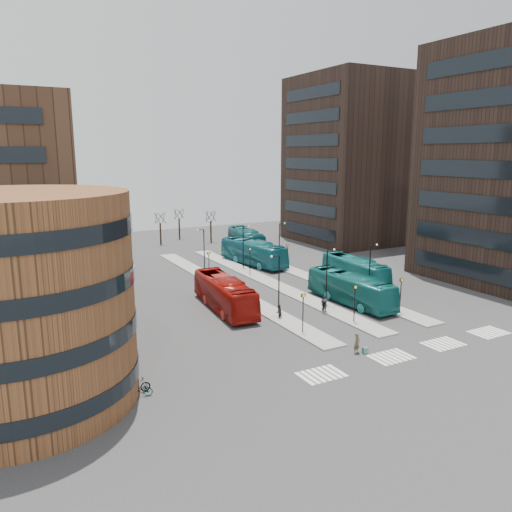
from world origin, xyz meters
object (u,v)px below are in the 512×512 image
teal_bus_c (355,270)px  red_bus (224,293)px  commuter_a (279,312)px  bicycle_far (130,376)px  bicycle_near (139,390)px  teal_bus_a (351,289)px  bicycle_mid (137,386)px  commuter_c (325,306)px  teal_bus_b (253,253)px  teal_bus_d (246,239)px  suitcase (365,351)px  commuter_b (324,304)px  traveller (357,343)px

teal_bus_c → red_bus: bearing=-168.4°
red_bus → commuter_a: size_ratio=8.20×
bicycle_far → red_bus: bearing=-67.8°
bicycle_far → bicycle_near: bearing=159.3°
bicycle_near → bicycle_far: bicycle_near is taller
teal_bus_a → bicycle_mid: bearing=-161.8°
commuter_c → red_bus: bearing=-84.4°
teal_bus_a → teal_bus_b: size_ratio=0.93×
teal_bus_b → teal_bus_c: (6.67, -15.30, -0.19)m
teal_bus_d → commuter_c: bearing=-94.0°
teal_bus_c → commuter_c: bearing=-137.4°
teal_bus_c → teal_bus_d: (-2.26, 26.29, 0.15)m
suitcase → commuter_b: (3.45, 10.63, 0.60)m
red_bus → bicycle_far: bearing=-132.2°
commuter_b → bicycle_mid: (-21.98, -8.52, -0.32)m
commuter_c → bicycle_near: commuter_c is taller
teal_bus_a → teal_bus_b: bearing=88.7°
teal_bus_c → bicycle_mid: 36.88m
teal_bus_c → commuter_a: size_ratio=7.64×
bicycle_mid → bicycle_far: 1.99m
teal_bus_c → bicycle_mid: teal_bus_c is taller
teal_bus_a → commuter_b: teal_bus_a is taller
teal_bus_a → commuter_b: (-4.43, -1.15, -0.82)m
teal_bus_c → commuter_a: teal_bus_c is taller
teal_bus_b → commuter_b: bearing=-108.2°
teal_bus_c → teal_bus_d: size_ratio=0.91×
traveller → commuter_b: 10.99m
commuter_a → bicycle_mid: 18.84m
teal_bus_a → commuter_c: (-4.48, -1.43, -0.93)m
suitcase → teal_bus_c: (14.29, 18.89, 1.36)m
red_bus → commuter_c: (8.68, -6.09, -1.00)m
commuter_c → bicycle_near: bearing=-27.6°
suitcase → teal_bus_b: bearing=90.6°
suitcase → commuter_c: commuter_c is taller
commuter_a → bicycle_near: bearing=9.0°
teal_bus_b → teal_bus_c: 16.70m
teal_bus_d → bicycle_mid: (-30.56, -43.08, -1.24)m
suitcase → teal_bus_c: size_ratio=0.05×
red_bus → teal_bus_b: teal_bus_b is taller
commuter_c → teal_bus_b: bearing=-149.4°
suitcase → teal_bus_b: (7.62, 34.20, 1.55)m
commuter_b → bicycle_near: commuter_b is taller
teal_bus_b → commuter_a: size_ratio=8.53×
suitcase → bicycle_mid: bicycle_mid is taller
suitcase → commuter_c: 10.91m
suitcase → bicycle_near: bicycle_near is taller
suitcase → teal_bus_a: size_ratio=0.05×
teal_bus_b → teal_bus_d: (4.42, 10.98, -0.04)m
teal_bus_b → bicycle_mid: size_ratio=7.17×
teal_bus_c → traveller: (-14.85, -18.49, -0.75)m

